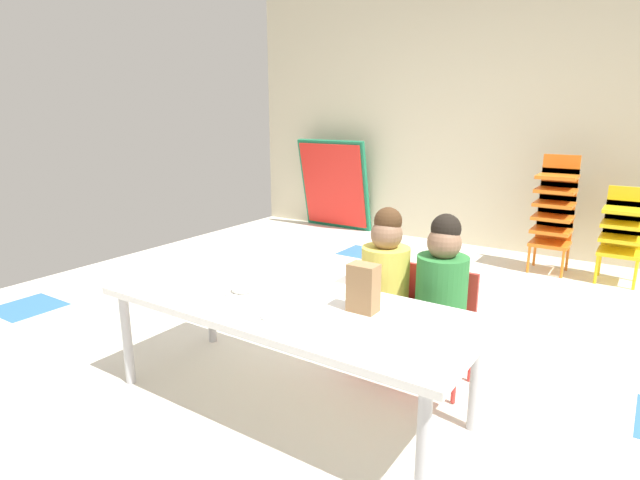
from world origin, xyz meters
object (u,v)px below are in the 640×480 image
object	(u,v)px
folded_activity_table	(334,185)
donut_powdered_on_plate	(242,288)
seated_child_middle_seat	(442,285)
paper_bag_brown	(363,288)
seated_child_near_camera	(386,275)
kid_chair_orange_stack	(555,208)
kid_chair_yellow_stack	(623,229)
paper_plate_near_edge	(243,292)
paper_plate_center_table	(281,315)
craft_table	(287,310)

from	to	relation	value
folded_activity_table	donut_powdered_on_plate	distance (m)	3.81
seated_child_middle_seat	paper_bag_brown	xyz separation A→B (m)	(-0.19, -0.50, 0.10)
seated_child_near_camera	paper_bag_brown	world-z (taller)	seated_child_near_camera
paper_bag_brown	seated_child_near_camera	bearing A→B (deg)	104.84
kid_chair_orange_stack	paper_bag_brown	world-z (taller)	kid_chair_orange_stack
kid_chair_yellow_stack	paper_plate_near_edge	size ratio (longest dim) A/B	4.44
seated_child_near_camera	kid_chair_orange_stack	world-z (taller)	kid_chair_orange_stack
kid_chair_yellow_stack	paper_plate_center_table	xyz separation A→B (m)	(-1.11, -3.21, 0.09)
folded_activity_table	craft_table	bearing A→B (deg)	-61.20
kid_chair_yellow_stack	folded_activity_table	size ratio (longest dim) A/B	0.74
seated_child_near_camera	donut_powdered_on_plate	xyz separation A→B (m)	(-0.48, -0.62, 0.01)
seated_child_middle_seat	paper_plate_near_edge	size ratio (longest dim) A/B	5.10
kid_chair_orange_stack	donut_powdered_on_plate	size ratio (longest dim) A/B	9.56
seated_child_near_camera	folded_activity_table	bearing A→B (deg)	126.70
kid_chair_yellow_stack	paper_bag_brown	bearing A→B (deg)	-105.82
kid_chair_orange_stack	seated_child_near_camera	bearing A→B (deg)	-99.89
paper_bag_brown	paper_plate_center_table	xyz separation A→B (m)	(-0.27, -0.25, -0.11)
folded_activity_table	paper_bag_brown	xyz separation A→B (m)	(2.23, -3.32, 0.11)
paper_plate_center_table	donut_powdered_on_plate	world-z (taller)	donut_powdered_on_plate
folded_activity_table	paper_bag_brown	world-z (taller)	folded_activity_table
seated_child_near_camera	donut_powdered_on_plate	bearing A→B (deg)	-127.51
seated_child_middle_seat	kid_chair_yellow_stack	world-z (taller)	seated_child_middle_seat
kid_chair_yellow_stack	folded_activity_table	world-z (taller)	folded_activity_table
kid_chair_orange_stack	kid_chair_yellow_stack	xyz separation A→B (m)	(0.54, -0.00, -0.12)
seated_child_middle_seat	paper_plate_center_table	bearing A→B (deg)	-121.44
kid_chair_orange_stack	craft_table	bearing A→B (deg)	-102.11
seated_child_near_camera	donut_powdered_on_plate	world-z (taller)	seated_child_near_camera
paper_plate_near_edge	paper_bag_brown	bearing A→B (deg)	11.60
kid_chair_yellow_stack	folded_activity_table	distance (m)	3.10
craft_table	paper_plate_near_edge	world-z (taller)	paper_plate_near_edge
donut_powdered_on_plate	kid_chair_yellow_stack	bearing A→B (deg)	64.88
folded_activity_table	donut_powdered_on_plate	xyz separation A→B (m)	(1.63, -3.44, 0.03)
craft_table	donut_powdered_on_plate	world-z (taller)	donut_powdered_on_plate
paper_bag_brown	donut_powdered_on_plate	size ratio (longest dim) A/B	2.02
kid_chair_yellow_stack	paper_plate_near_edge	distance (m)	3.41
craft_table	paper_plate_center_table	world-z (taller)	paper_plate_center_table
seated_child_near_camera	paper_bag_brown	distance (m)	0.52
seated_child_near_camera	kid_chair_yellow_stack	distance (m)	2.65
seated_child_middle_seat	paper_plate_center_table	distance (m)	0.88
craft_table	seated_child_middle_seat	bearing A→B (deg)	47.46
seated_child_near_camera	paper_plate_center_table	bearing A→B (deg)	-100.59
craft_table	paper_bag_brown	xyz separation A→B (m)	(0.36, 0.10, 0.15)
paper_plate_center_table	seated_child_near_camera	bearing A→B (deg)	79.41
craft_table	seated_child_middle_seat	xyz separation A→B (m)	(0.54, 0.59, 0.06)
seated_child_near_camera	paper_plate_near_edge	world-z (taller)	seated_child_near_camera
kid_chair_yellow_stack	paper_plate_near_edge	xyz separation A→B (m)	(-1.45, -3.09, 0.09)
kid_chair_orange_stack	folded_activity_table	size ratio (longest dim) A/B	0.96
folded_activity_table	kid_chair_yellow_stack	bearing A→B (deg)	-6.64
kid_chair_orange_stack	paper_bag_brown	bearing A→B (deg)	-95.75
paper_plate_near_edge	donut_powdered_on_plate	distance (m)	0.02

